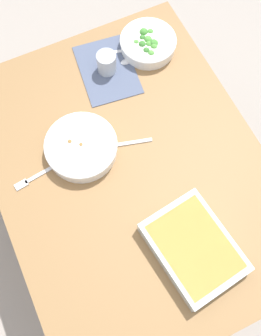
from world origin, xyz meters
name	(u,v)px	position (x,y,z in m)	size (l,w,h in m)	color
ground_plane	(130,220)	(0.00, 0.00, 0.00)	(6.00, 6.00, 0.00)	#9E9389
dining_table	(130,177)	(0.00, 0.00, 0.65)	(1.20, 0.90, 0.74)	olive
placemat	(107,70)	(0.40, -0.09, 0.74)	(0.28, 0.20, 0.00)	#4C5670
stew_bowl	(81,147)	(0.13, 0.12, 0.77)	(0.25, 0.25, 0.06)	white
broccoli_bowl	(148,43)	(0.42, -0.27, 0.77)	(0.22, 0.22, 0.06)	white
baking_dish	(194,248)	(-0.33, -0.06, 0.77)	(0.33, 0.26, 0.06)	silver
drink_cup	(107,64)	(0.40, -0.09, 0.78)	(0.07, 0.07, 0.08)	#B2BCC6
spoon_by_stew	(120,144)	(0.09, 0.00, 0.74)	(0.06, 0.17, 0.01)	silver
spoon_by_broccoli	(128,50)	(0.44, -0.20, 0.74)	(0.06, 0.17, 0.01)	silver
spoon_spare	(136,58)	(0.40, -0.21, 0.74)	(0.03, 0.18, 0.01)	silver
fork_on_table	(35,177)	(0.11, 0.31, 0.74)	(0.04, 0.18, 0.01)	silver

